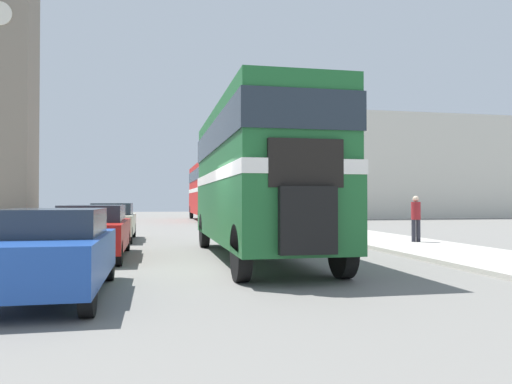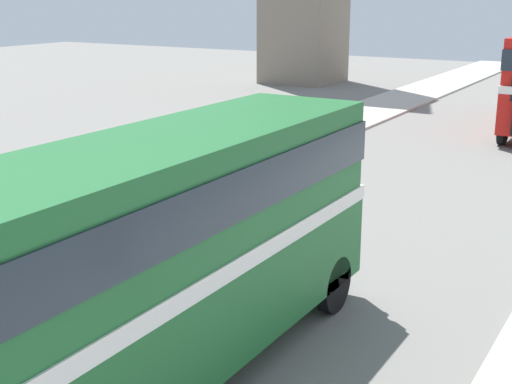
{
  "view_description": "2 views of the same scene",
  "coord_description": "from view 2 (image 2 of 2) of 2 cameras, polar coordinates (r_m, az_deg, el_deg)",
  "views": [
    {
      "loc": [
        -2.05,
        -11.39,
        1.64
      ],
      "look_at": [
        0.72,
        2.24,
        1.86
      ],
      "focal_mm": 35.0,
      "sensor_mm": 36.0,
      "label": 1
    },
    {
      "loc": [
        7.23,
        -6.25,
        6.25
      ],
      "look_at": [
        0.0,
        5.93,
        2.23
      ],
      "focal_mm": 50.0,
      "sensor_mm": 36.0,
      "label": 2
    }
  ],
  "objects": [
    {
      "name": "car_parked_mid",
      "position": [
        15.56,
        -17.15,
        -5.5
      ],
      "size": [
        1.85,
        4.67,
        1.49
      ],
      "color": "red",
      "rests_on": "ground_plane"
    },
    {
      "name": "double_decker_bus",
      "position": [
        11.32,
        -6.44,
        -3.7
      ],
      "size": [
        2.47,
        9.64,
        4.14
      ],
      "color": "#1E602D",
      "rests_on": "ground_plane"
    },
    {
      "name": "car_parked_far",
      "position": [
        19.93,
        -3.96,
        -0.12
      ],
      "size": [
        1.7,
        4.26,
        1.51
      ],
      "color": "beige",
      "rests_on": "ground_plane"
    }
  ]
}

